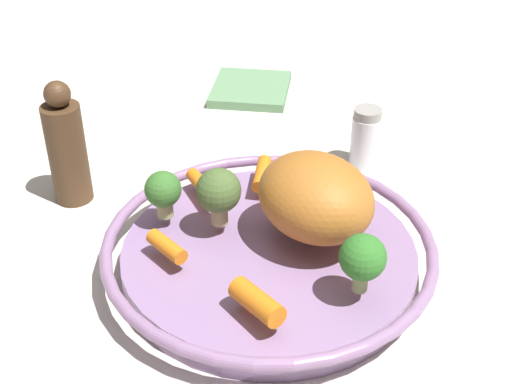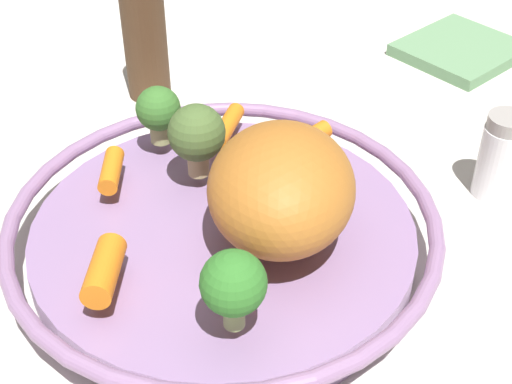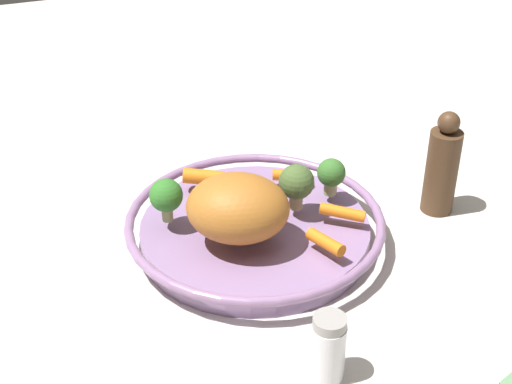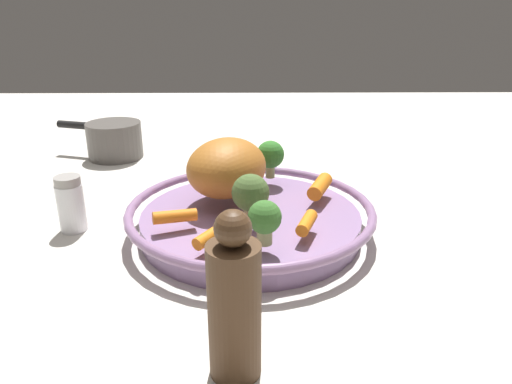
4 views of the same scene
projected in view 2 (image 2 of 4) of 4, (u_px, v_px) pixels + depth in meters
ground_plane at (224, 255)px, 0.62m from camera, size 2.33×2.33×0.00m
serving_bowl at (223, 234)px, 0.60m from camera, size 0.35×0.35×0.04m
roast_chicken_piece at (281, 188)px, 0.55m from camera, size 0.16×0.17×0.08m
baby_carrot_center at (111, 170)px, 0.62m from camera, size 0.03×0.05×0.02m
baby_carrot_left at (104, 270)px, 0.52m from camera, size 0.04×0.06×0.03m
baby_carrot_near_rim at (303, 141)px, 0.65m from camera, size 0.06×0.03×0.02m
baby_carrot_back at (227, 126)px, 0.68m from camera, size 0.05×0.06×0.02m
broccoli_floret_small at (233, 285)px, 0.47m from camera, size 0.04×0.04×0.06m
broccoli_floret_large at (158, 111)px, 0.65m from camera, size 0.04×0.04×0.05m
broccoli_floret_edge at (196, 135)px, 0.61m from camera, size 0.05×0.05×0.06m
salt_shaker at (500, 157)px, 0.66m from camera, size 0.04×0.04×0.08m
pepper_mill at (145, 35)px, 0.78m from camera, size 0.05×0.05×0.16m
dish_towel at (460, 50)px, 0.89m from camera, size 0.16×0.16×0.01m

